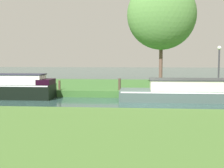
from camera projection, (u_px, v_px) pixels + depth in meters
name	position (u px, v px, depth m)	size (l,w,h in m)	color
ground_plane	(149.00, 103.00, 16.04)	(120.00, 120.00, 0.00)	#294541
riverbank_far	(146.00, 87.00, 22.97)	(72.00, 10.00, 0.40)	#36622A
riverbank_near	(160.00, 152.00, 7.10)	(72.00, 10.00, 0.40)	#42662B
slate_barge	(214.00, 91.00, 16.86)	(10.19, 2.24, 1.22)	#40524D
black_narrowboat	(20.00, 88.00, 17.85)	(4.18, 1.67, 1.46)	black
willow_tree_left	(162.00, 15.00, 22.26)	(5.07, 3.38, 7.71)	brown
lamp_post	(219.00, 62.00, 18.76)	(0.24, 0.24, 2.72)	#333338
mooring_post_near	(59.00, 85.00, 19.12)	(0.14, 0.14, 0.57)	brown
mooring_post_far	(120.00, 84.00, 18.78)	(0.16, 0.16, 0.72)	#423428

